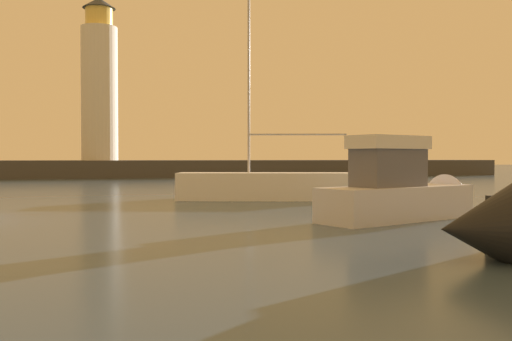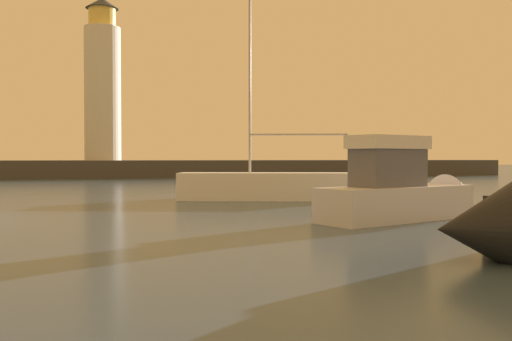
% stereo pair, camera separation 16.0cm
% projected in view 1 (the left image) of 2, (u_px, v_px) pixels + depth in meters
% --- Properties ---
extents(ground_plane, '(220.00, 220.00, 0.00)m').
position_uv_depth(ground_plane, '(196.00, 195.00, 30.60)').
color(ground_plane, '#384C60').
extents(breakwater, '(77.76, 6.83, 1.77)m').
position_uv_depth(breakwater, '(155.00, 169.00, 58.65)').
color(breakwater, '#423F3D').
rests_on(breakwater, ground_plane).
extents(lighthouse, '(3.66, 3.66, 16.59)m').
position_uv_depth(lighthouse, '(99.00, 84.00, 57.04)').
color(lighthouse, silver).
rests_on(lighthouse, breakwater).
extents(motorboat_0, '(7.21, 4.14, 2.99)m').
position_uv_depth(motorboat_0, '(410.00, 192.00, 18.67)').
color(motorboat_0, silver).
rests_on(motorboat_0, ground_plane).
extents(sailboat_moored, '(8.80, 4.31, 11.64)m').
position_uv_depth(sailboat_moored, '(266.00, 185.00, 27.09)').
color(sailboat_moored, white).
rests_on(sailboat_moored, ground_plane).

